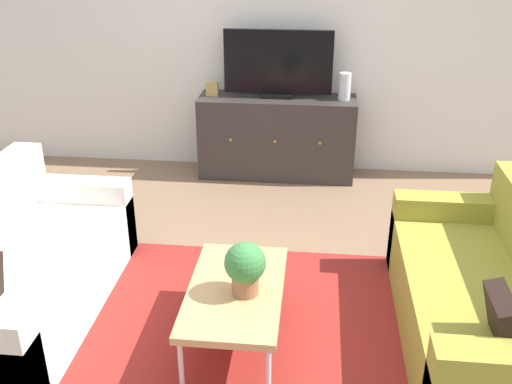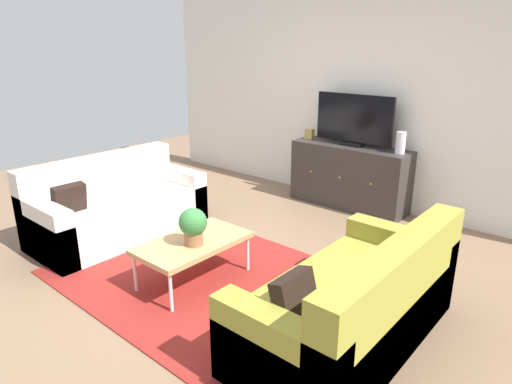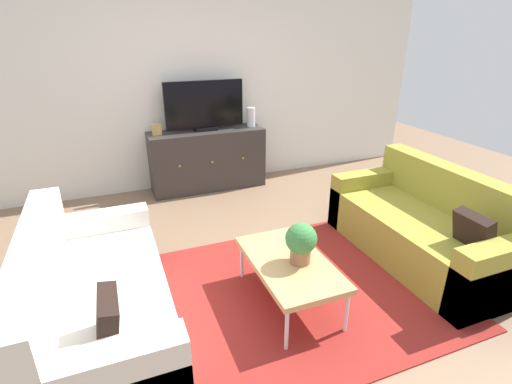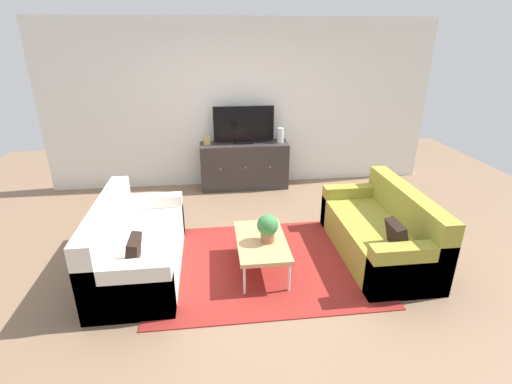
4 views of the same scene
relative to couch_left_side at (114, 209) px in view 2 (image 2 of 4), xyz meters
name	(u,v)px [view 2 (image 2 of 4)]	position (x,y,z in m)	size (l,w,h in m)	color
ground_plane	(218,272)	(1.43, 0.10, -0.28)	(10.00, 10.00, 0.00)	#84664C
wall_back	(365,94)	(1.43, 2.65, 1.07)	(6.40, 0.12, 2.70)	silver
area_rug	(205,277)	(1.43, -0.05, -0.27)	(2.50, 1.90, 0.01)	maroon
couch_left_side	(114,209)	(0.00, 0.00, 0.00)	(0.84, 1.73, 0.81)	silver
couch_right_side	(358,309)	(2.87, 0.00, 0.00)	(0.84, 1.73, 0.81)	olive
coffee_table	(193,244)	(1.40, -0.14, 0.07)	(0.53, 0.94, 0.38)	tan
potted_plant	(193,225)	(1.46, -0.18, 0.27)	(0.23, 0.23, 0.31)	#936042
tv_console	(349,176)	(1.45, 2.37, 0.10)	(1.45, 0.47, 0.77)	#332D2B
flat_screen_tv	(354,120)	(1.45, 2.39, 0.79)	(0.98, 0.16, 0.61)	black
glass_vase	(401,143)	(2.05, 2.37, 0.61)	(0.11, 0.11, 0.24)	silver
mantel_clock	(310,134)	(0.84, 2.37, 0.55)	(0.11, 0.07, 0.13)	tan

